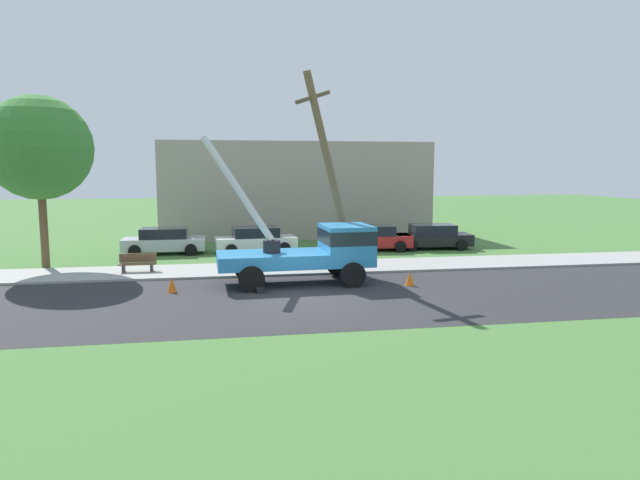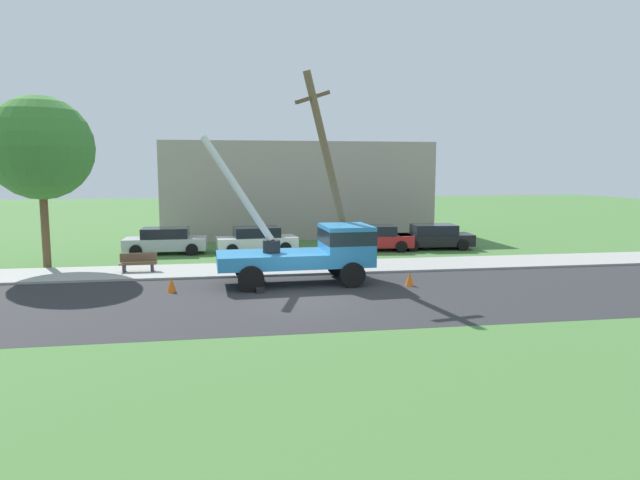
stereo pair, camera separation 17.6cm
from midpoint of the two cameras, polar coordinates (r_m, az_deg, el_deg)
The scene contains 14 objects.
ground_plane at distance 32.04m, azimuth -4.24°, elevation -1.09°, with size 120.00×120.00×0.00m, color #477538.
road_asphalt at distance 20.32m, azimuth -1.09°, elevation -5.94°, with size 80.00×8.63×0.01m, color #2B2B2D.
sidewalk_strip at distance 26.15m, azimuth -3.02°, elevation -2.87°, with size 80.00×3.38×0.10m, color #9E9E99.
utility_truck at distance 22.86m, azimuth -0.28°, elevation -0.88°, with size 6.85×3.21×5.98m.
leaning_utility_pole at distance 24.18m, azimuth 1.32°, elevation 6.78°, with size 3.09×1.95×8.67m.
traffic_cone_ahead at distance 22.72m, azimuth 9.29°, elevation -3.91°, with size 0.36×0.36×0.56m, color orange.
traffic_cone_behind at distance 22.02m, azimuth -14.60°, elevation -4.41°, with size 0.36×0.36×0.56m, color orange.
parked_sedan_silver at distance 31.92m, azimuth -15.23°, elevation -0.07°, with size 4.41×2.04×1.42m.
parked_sedan_white at distance 31.43m, azimuth -6.28°, elevation 0.03°, with size 4.55×2.29×1.42m.
parked_sedan_red at distance 32.21m, azimuth 5.56°, elevation 0.21°, with size 4.55×2.30×1.42m.
parked_sedan_black at distance 33.30m, azimuth 11.60°, elevation 0.33°, with size 4.52×2.23×1.42m.
park_bench at distance 26.26m, azimuth -17.76°, elevation -2.25°, with size 1.60×0.45×0.90m.
roadside_tree_near at distance 29.06m, azimuth -26.34°, elevation 8.34°, with size 4.77×4.77×7.97m.
lowrise_building_backdrop at distance 39.37m, azimuth -2.26°, elevation 5.15°, with size 18.00×6.00×6.40m, color #A5998C.
Camera 2 is at (-2.80, -19.59, 4.64)m, focal length 31.56 mm.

